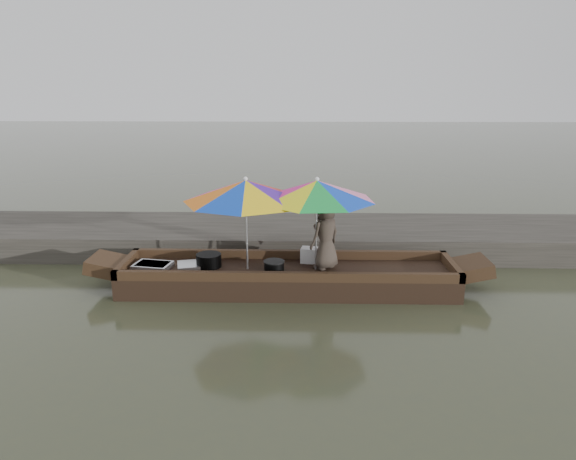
{
  "coord_description": "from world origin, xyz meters",
  "views": [
    {
      "loc": [
        0.2,
        -8.04,
        3.32
      ],
      "look_at": [
        0.0,
        0.1,
        1.0
      ],
      "focal_mm": 32.0,
      "sensor_mm": 36.0,
      "label": 1
    }
  ],
  "objects_px": {
    "umbrella_bow": "(247,224)",
    "charcoal_grill": "(274,266)",
    "tray_scallop": "(196,265)",
    "cooking_pot": "(209,260)",
    "supply_bag": "(309,255)",
    "vendor": "(326,235)",
    "boat_hull": "(288,279)",
    "umbrella_stern": "(316,224)",
    "tray_crayfish": "(153,266)"
  },
  "relations": [
    {
      "from": "umbrella_stern",
      "to": "vendor",
      "type": "bearing_deg",
      "value": 25.54
    },
    {
      "from": "tray_crayfish",
      "to": "supply_bag",
      "type": "relative_size",
      "value": 2.13
    },
    {
      "from": "cooking_pot",
      "to": "umbrella_stern",
      "type": "relative_size",
      "value": 0.22
    },
    {
      "from": "charcoal_grill",
      "to": "umbrella_bow",
      "type": "bearing_deg",
      "value": 169.29
    },
    {
      "from": "charcoal_grill",
      "to": "umbrella_stern",
      "type": "xyz_separation_m",
      "value": [
        0.69,
        0.08,
        0.7
      ]
    },
    {
      "from": "umbrella_bow",
      "to": "charcoal_grill",
      "type": "bearing_deg",
      "value": -10.71
    },
    {
      "from": "umbrella_bow",
      "to": "umbrella_stern",
      "type": "relative_size",
      "value": 1.07
    },
    {
      "from": "cooking_pot",
      "to": "supply_bag",
      "type": "height_order",
      "value": "supply_bag"
    },
    {
      "from": "charcoal_grill",
      "to": "vendor",
      "type": "height_order",
      "value": "vendor"
    },
    {
      "from": "tray_crayfish",
      "to": "charcoal_grill",
      "type": "relative_size",
      "value": 1.8
    },
    {
      "from": "charcoal_grill",
      "to": "umbrella_bow",
      "type": "relative_size",
      "value": 0.16
    },
    {
      "from": "supply_bag",
      "to": "vendor",
      "type": "bearing_deg",
      "value": -46.96
    },
    {
      "from": "charcoal_grill",
      "to": "supply_bag",
      "type": "xyz_separation_m",
      "value": [
        0.59,
        0.44,
        0.05
      ]
    },
    {
      "from": "supply_bag",
      "to": "umbrella_bow",
      "type": "bearing_deg",
      "value": -161.23
    },
    {
      "from": "boat_hull",
      "to": "tray_scallop",
      "type": "relative_size",
      "value": 9.26
    },
    {
      "from": "tray_crayfish",
      "to": "umbrella_bow",
      "type": "height_order",
      "value": "umbrella_bow"
    },
    {
      "from": "tray_scallop",
      "to": "umbrella_bow",
      "type": "relative_size",
      "value": 0.29
    },
    {
      "from": "tray_scallop",
      "to": "umbrella_stern",
      "type": "xyz_separation_m",
      "value": [
        2.03,
        -0.09,
        0.74
      ]
    },
    {
      "from": "supply_bag",
      "to": "umbrella_bow",
      "type": "xyz_separation_m",
      "value": [
        -1.04,
        -0.35,
        0.65
      ]
    },
    {
      "from": "charcoal_grill",
      "to": "vendor",
      "type": "distance_m",
      "value": 1.0
    },
    {
      "from": "cooking_pot",
      "to": "tray_scallop",
      "type": "relative_size",
      "value": 0.71
    },
    {
      "from": "tray_crayfish",
      "to": "umbrella_stern",
      "type": "bearing_deg",
      "value": 0.6
    },
    {
      "from": "tray_scallop",
      "to": "charcoal_grill",
      "type": "height_order",
      "value": "charcoal_grill"
    },
    {
      "from": "cooking_pot",
      "to": "supply_bag",
      "type": "relative_size",
      "value": 1.51
    },
    {
      "from": "charcoal_grill",
      "to": "umbrella_bow",
      "type": "height_order",
      "value": "umbrella_bow"
    },
    {
      "from": "boat_hull",
      "to": "vendor",
      "type": "height_order",
      "value": "vendor"
    },
    {
      "from": "boat_hull",
      "to": "umbrella_bow",
      "type": "height_order",
      "value": "umbrella_bow"
    },
    {
      "from": "cooking_pot",
      "to": "tray_crayfish",
      "type": "bearing_deg",
      "value": -172.7
    },
    {
      "from": "tray_crayfish",
      "to": "tray_scallop",
      "type": "xyz_separation_m",
      "value": [
        0.69,
        0.12,
        -0.01
      ]
    },
    {
      "from": "boat_hull",
      "to": "charcoal_grill",
      "type": "height_order",
      "value": "charcoal_grill"
    },
    {
      "from": "tray_crayfish",
      "to": "supply_bag",
      "type": "xyz_separation_m",
      "value": [
        2.62,
        0.38,
        0.09
      ]
    },
    {
      "from": "charcoal_grill",
      "to": "umbrella_stern",
      "type": "distance_m",
      "value": 0.98
    },
    {
      "from": "supply_bag",
      "to": "charcoal_grill",
      "type": "bearing_deg",
      "value": -143.39
    },
    {
      "from": "tray_crayfish",
      "to": "charcoal_grill",
      "type": "distance_m",
      "value": 2.03
    },
    {
      "from": "tray_crayfish",
      "to": "umbrella_bow",
      "type": "bearing_deg",
      "value": 1.02
    },
    {
      "from": "supply_bag",
      "to": "tray_scallop",
      "type": "bearing_deg",
      "value": -172.3
    },
    {
      "from": "tray_scallop",
      "to": "umbrella_stern",
      "type": "distance_m",
      "value": 2.16
    },
    {
      "from": "tray_scallop",
      "to": "vendor",
      "type": "bearing_deg",
      "value": -0.43
    },
    {
      "from": "cooking_pot",
      "to": "umbrella_bow",
      "type": "distance_m",
      "value": 0.94
    },
    {
      "from": "charcoal_grill",
      "to": "umbrella_stern",
      "type": "height_order",
      "value": "umbrella_stern"
    },
    {
      "from": "boat_hull",
      "to": "vendor",
      "type": "bearing_deg",
      "value": 6.91
    },
    {
      "from": "boat_hull",
      "to": "charcoal_grill",
      "type": "bearing_deg",
      "value": -159.44
    },
    {
      "from": "boat_hull",
      "to": "cooking_pot",
      "type": "height_order",
      "value": "cooking_pot"
    },
    {
      "from": "vendor",
      "to": "umbrella_bow",
      "type": "height_order",
      "value": "umbrella_bow"
    },
    {
      "from": "supply_bag",
      "to": "vendor",
      "type": "height_order",
      "value": "vendor"
    },
    {
      "from": "tray_scallop",
      "to": "umbrella_bow",
      "type": "distance_m",
      "value": 1.16
    },
    {
      "from": "tray_crayfish",
      "to": "charcoal_grill",
      "type": "bearing_deg",
      "value": -1.59
    },
    {
      "from": "tray_scallop",
      "to": "charcoal_grill",
      "type": "distance_m",
      "value": 1.35
    },
    {
      "from": "charcoal_grill",
      "to": "tray_scallop",
      "type": "bearing_deg",
      "value": 172.48
    },
    {
      "from": "boat_hull",
      "to": "umbrella_bow",
      "type": "xyz_separation_m",
      "value": [
        -0.67,
        0.0,
        0.95
      ]
    }
  ]
}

